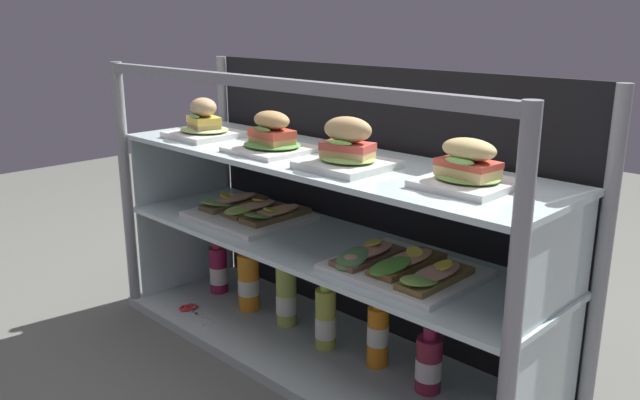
# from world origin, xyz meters

# --- Properties ---
(ground_plane) EXTENTS (6.00, 6.00, 0.02)m
(ground_plane) POSITION_xyz_m (0.00, 0.00, -0.01)
(ground_plane) COLOR #5B5C55
(ground_plane) RESTS_ON ground
(case_base_deck) EXTENTS (1.40, 0.43, 0.03)m
(case_base_deck) POSITION_xyz_m (0.00, 0.00, 0.02)
(case_base_deck) COLOR #B4C1BD
(case_base_deck) RESTS_ON ground
(case_frame) EXTENTS (1.40, 0.43, 0.81)m
(case_frame) POSITION_xyz_m (0.00, 0.12, 0.45)
(case_frame) COLOR gray
(case_frame) RESTS_ON ground
(riser_lower_tier) EXTENTS (1.33, 0.36, 0.30)m
(riser_lower_tier) POSITION_xyz_m (0.00, 0.00, 0.18)
(riser_lower_tier) COLOR silver
(riser_lower_tier) RESTS_ON case_base_deck
(shelf_lower_glass) EXTENTS (1.34, 0.38, 0.01)m
(shelf_lower_glass) POSITION_xyz_m (0.00, 0.00, 0.34)
(shelf_lower_glass) COLOR silver
(shelf_lower_glass) RESTS_ON riser_lower_tier
(riser_upper_tier) EXTENTS (1.33, 0.36, 0.22)m
(riser_upper_tier) POSITION_xyz_m (0.00, 0.00, 0.46)
(riser_upper_tier) COLOR silver
(riser_upper_tier) RESTS_ON shelf_lower_glass
(shelf_upper_glass) EXTENTS (1.34, 0.38, 0.01)m
(shelf_upper_glass) POSITION_xyz_m (0.00, 0.00, 0.58)
(shelf_upper_glass) COLOR silver
(shelf_upper_glass) RESTS_ON riser_upper_tier
(plated_roll_sandwich_left_of_center) EXTENTS (0.19, 0.19, 0.12)m
(plated_roll_sandwich_left_of_center) POSITION_xyz_m (-0.45, -0.05, 0.63)
(plated_roll_sandwich_left_of_center) COLOR white
(plated_roll_sandwich_left_of_center) RESTS_ON shelf_upper_glass
(plated_roll_sandwich_right_of_center) EXTENTS (0.21, 0.21, 0.11)m
(plated_roll_sandwich_right_of_center) POSITION_xyz_m (-0.14, -0.05, 0.63)
(plated_roll_sandwich_right_of_center) COLOR white
(plated_roll_sandwich_right_of_center) RESTS_ON shelf_upper_glass
(plated_roll_sandwich_far_left) EXTENTS (0.20, 0.20, 0.13)m
(plated_roll_sandwich_far_left) POSITION_xyz_m (0.14, -0.05, 0.63)
(plated_roll_sandwich_far_left) COLOR white
(plated_roll_sandwich_far_left) RESTS_ON shelf_upper_glass
(plated_roll_sandwich_near_left_corner) EXTENTS (0.19, 0.19, 0.11)m
(plated_roll_sandwich_near_left_corner) POSITION_xyz_m (0.45, -0.01, 0.63)
(plated_roll_sandwich_near_left_corner) COLOR white
(plated_roll_sandwich_near_left_corner) RESTS_ON shelf_upper_glass
(open_sandwich_tray_near_right_corner) EXTENTS (0.34, 0.28, 0.06)m
(open_sandwich_tray_near_right_corner) POSITION_xyz_m (-0.31, 0.01, 0.37)
(open_sandwich_tray_near_right_corner) COLOR white
(open_sandwich_tray_near_right_corner) RESTS_ON shelf_lower_glass
(open_sandwich_tray_mid_left) EXTENTS (0.34, 0.28, 0.06)m
(open_sandwich_tray_mid_left) POSITION_xyz_m (0.30, -0.03, 0.37)
(open_sandwich_tray_mid_left) COLOR white
(open_sandwich_tray_mid_left) RESTS_ON shelf_lower_glass
(juice_bottle_front_second) EXTENTS (0.06, 0.06, 0.21)m
(juice_bottle_front_second) POSITION_xyz_m (-0.52, 0.03, 0.11)
(juice_bottle_front_second) COLOR #9B1B46
(juice_bottle_front_second) RESTS_ON case_base_deck
(juice_bottle_back_left) EXTENTS (0.07, 0.07, 0.23)m
(juice_bottle_back_left) POSITION_xyz_m (-0.34, 0.02, 0.13)
(juice_bottle_back_left) COLOR orange
(juice_bottle_back_left) RESTS_ON case_base_deck
(juice_bottle_back_center) EXTENTS (0.06, 0.06, 0.24)m
(juice_bottle_back_center) POSITION_xyz_m (-0.17, 0.03, 0.12)
(juice_bottle_back_center) COLOR #B0C755
(juice_bottle_back_center) RESTS_ON case_base_deck
(juice_bottle_front_left_end) EXTENTS (0.06, 0.06, 0.23)m
(juice_bottle_front_left_end) POSITION_xyz_m (0.01, 0.01, 0.12)
(juice_bottle_front_left_end) COLOR #BAC749
(juice_bottle_front_left_end) RESTS_ON case_base_deck
(juice_bottle_back_right) EXTENTS (0.06, 0.06, 0.23)m
(juice_bottle_back_right) POSITION_xyz_m (0.18, 0.04, 0.13)
(juice_bottle_back_right) COLOR orange
(juice_bottle_back_right) RESTS_ON case_base_deck
(juice_bottle_near_post) EXTENTS (0.07, 0.07, 0.19)m
(juice_bottle_near_post) POSITION_xyz_m (0.35, 0.03, 0.11)
(juice_bottle_near_post) COLOR maroon
(juice_bottle_near_post) RESTS_ON case_base_deck
(kitchen_scissors) EXTENTS (0.17, 0.08, 0.01)m
(kitchen_scissors) POSITION_xyz_m (-0.46, -0.13, 0.03)
(kitchen_scissors) COLOR silver
(kitchen_scissors) RESTS_ON case_base_deck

